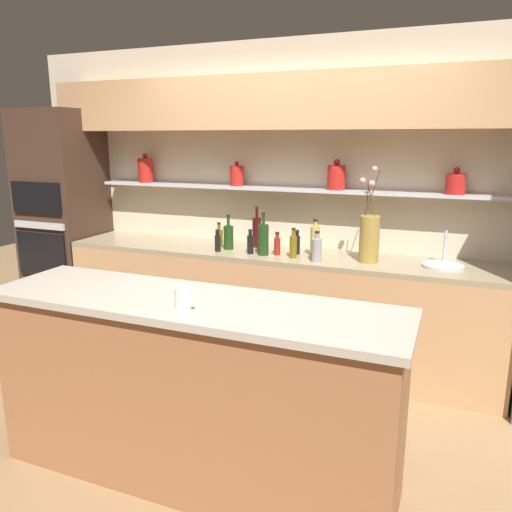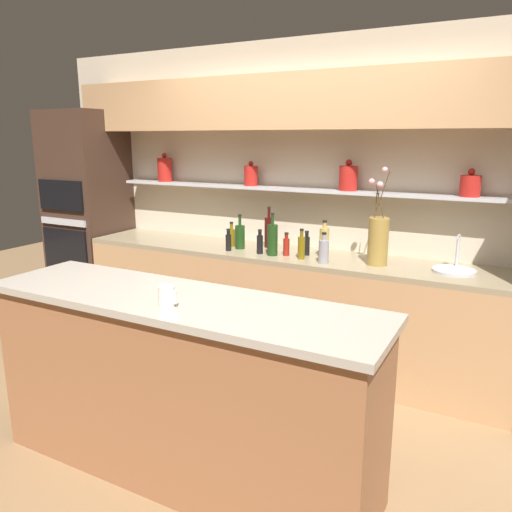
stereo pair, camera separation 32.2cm
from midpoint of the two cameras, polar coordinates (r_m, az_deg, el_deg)
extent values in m
plane|color=olive|center=(3.30, -1.50, -20.10)|extent=(12.00, 12.00, 0.00)
cube|color=beige|center=(4.25, 9.11, 6.16)|extent=(5.20, 0.10, 2.60)
cube|color=#B7B7BC|center=(4.16, 6.71, 7.57)|extent=(3.48, 0.18, 0.02)
cylinder|color=#AD1E19|center=(4.78, -8.47, 9.71)|extent=(0.14, 0.14, 0.22)
sphere|color=#AD1E19|center=(4.78, -8.53, 11.30)|extent=(0.05, 0.05, 0.05)
cylinder|color=#AD1E19|center=(4.31, 1.58, 9.14)|extent=(0.12, 0.12, 0.17)
sphere|color=#AD1E19|center=(4.30, 1.59, 10.53)|extent=(0.04, 0.04, 0.04)
cylinder|color=#AD1E19|center=(4.00, 12.82, 8.64)|extent=(0.14, 0.14, 0.19)
sphere|color=#AD1E19|center=(3.99, 12.91, 10.36)|extent=(0.05, 0.05, 0.05)
cylinder|color=#AD1E19|center=(3.86, 25.54, 7.21)|extent=(0.14, 0.14, 0.15)
sphere|color=#AD1E19|center=(3.86, 25.69, 8.66)|extent=(0.05, 0.05, 0.05)
cube|color=tan|center=(4.02, 8.47, 17.06)|extent=(4.42, 0.34, 0.42)
cube|color=tan|center=(4.17, 5.24, -6.04)|extent=(3.58, 0.62, 0.88)
cube|color=gray|center=(4.04, 5.37, 0.12)|extent=(3.58, 0.62, 0.04)
cube|color=#99603D|center=(2.79, -5.27, -15.17)|extent=(2.16, 0.55, 0.98)
cube|color=#ADA393|center=(2.59, -5.51, -5.20)|extent=(2.22, 0.61, 0.04)
cube|color=#3D281E|center=(5.20, -16.88, 4.12)|extent=(0.65, 0.62, 2.07)
cube|color=black|center=(5.03, -19.25, 0.66)|extent=(0.55, 0.02, 0.40)
cube|color=black|center=(4.95, -19.71, 6.54)|extent=(0.55, 0.02, 0.28)
cube|color=#B7B7BC|center=(4.98, -19.49, 3.69)|extent=(0.57, 0.02, 0.06)
cylinder|color=olive|center=(3.73, 16.20, 1.58)|extent=(0.15, 0.15, 0.35)
cylinder|color=#4C3319|center=(3.69, 16.07, 6.17)|extent=(0.01, 0.05, 0.25)
sphere|color=pink|center=(3.69, 15.58, 8.18)|extent=(0.04, 0.04, 0.04)
cylinder|color=#4C3319|center=(3.65, 16.45, 5.97)|extent=(0.07, 0.02, 0.24)
sphere|color=pink|center=(3.60, 16.54, 7.80)|extent=(0.05, 0.05, 0.05)
cylinder|color=#4C3319|center=(3.72, 16.66, 6.80)|extent=(0.10, 0.01, 0.32)
sphere|color=pink|center=(3.74, 16.97, 9.40)|extent=(0.04, 0.04, 0.04)
cylinder|color=#B7B7BC|center=(3.75, 24.03, -1.57)|extent=(0.29, 0.29, 0.02)
cylinder|color=#B7B7BC|center=(3.83, 24.32, 0.54)|extent=(0.02, 0.02, 0.22)
cylinder|color=#B7B7BC|center=(3.75, 24.42, 2.00)|extent=(0.02, 0.12, 0.02)
cylinder|color=tan|center=(3.88, 10.16, 1.47)|extent=(0.07, 0.07, 0.23)
cylinder|color=tan|center=(3.86, 10.24, 3.46)|extent=(0.03, 0.03, 0.04)
cylinder|color=black|center=(3.85, 10.26, 3.90)|extent=(0.03, 0.03, 0.01)
cylinder|color=black|center=(3.96, 2.77, 1.29)|extent=(0.05, 0.05, 0.15)
cylinder|color=black|center=(3.94, 2.79, 2.58)|extent=(0.03, 0.03, 0.04)
cylinder|color=black|center=(3.94, 2.79, 2.93)|extent=(0.03, 0.03, 0.01)
cylinder|color=brown|center=(3.81, 7.63, 0.88)|extent=(0.06, 0.06, 0.17)
cylinder|color=brown|center=(3.79, 7.68, 2.50)|extent=(0.03, 0.03, 0.05)
cylinder|color=black|center=(3.79, 7.69, 2.97)|extent=(0.03, 0.03, 0.01)
cylinder|color=#193814|center=(4.14, 0.38, 2.15)|extent=(0.08, 0.08, 0.19)
cylinder|color=#193814|center=(4.11, 0.38, 4.01)|extent=(0.02, 0.02, 0.08)
cylinder|color=black|center=(4.10, 0.38, 4.66)|extent=(0.03, 0.03, 0.01)
cylinder|color=brown|center=(4.23, -0.64, 2.07)|extent=(0.06, 0.06, 0.15)
cylinder|color=brown|center=(4.21, -0.64, 3.37)|extent=(0.03, 0.03, 0.05)
cylinder|color=black|center=(4.21, -0.64, 3.80)|extent=(0.03, 0.03, 0.01)
cylinder|color=maroon|center=(3.92, 5.84, 0.99)|extent=(0.05, 0.05, 0.13)
cylinder|color=maroon|center=(3.90, 5.87, 2.20)|extent=(0.03, 0.03, 0.04)
cylinder|color=black|center=(3.89, 5.88, 2.56)|extent=(0.03, 0.03, 0.01)
cylinder|color=#193814|center=(3.90, 4.26, 1.80)|extent=(0.08, 0.08, 0.24)
cylinder|color=#193814|center=(3.87, 4.30, 4.13)|extent=(0.02, 0.02, 0.08)
cylinder|color=black|center=(3.87, 4.31, 4.82)|extent=(0.03, 0.03, 0.01)
cylinder|color=black|center=(3.95, 8.14, 1.11)|extent=(0.05, 0.05, 0.14)
cylinder|color=black|center=(3.93, 8.18, 2.38)|extent=(0.03, 0.03, 0.04)
cylinder|color=black|center=(3.93, 8.19, 2.73)|extent=(0.03, 0.03, 0.01)
cylinder|color=#380C0C|center=(4.19, 3.69, 2.66)|extent=(0.08, 0.08, 0.25)
cylinder|color=#380C0C|center=(4.17, 3.72, 4.88)|extent=(0.02, 0.02, 0.08)
cylinder|color=black|center=(4.16, 3.73, 5.52)|extent=(0.03, 0.03, 0.01)
cylinder|color=black|center=(4.06, -0.91, 1.51)|extent=(0.05, 0.05, 0.13)
cylinder|color=black|center=(4.05, -0.91, 2.67)|extent=(0.03, 0.03, 0.04)
cylinder|color=black|center=(4.04, -0.92, 3.01)|extent=(0.03, 0.03, 0.01)
cylinder|color=gray|center=(3.71, 10.22, 0.45)|extent=(0.07, 0.07, 0.17)
cylinder|color=gray|center=(3.69, 10.29, 2.09)|extent=(0.03, 0.03, 0.04)
cylinder|color=black|center=(3.68, 10.31, 2.54)|extent=(0.03, 0.03, 0.01)
cylinder|color=silver|center=(2.44, -6.50, -4.60)|extent=(0.08, 0.08, 0.10)
cube|color=silver|center=(2.42, -5.50, -4.78)|extent=(0.02, 0.01, 0.06)
camera|label=1|loc=(0.16, -87.14, 0.68)|focal=35.00mm
camera|label=2|loc=(0.16, 92.86, -0.68)|focal=35.00mm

